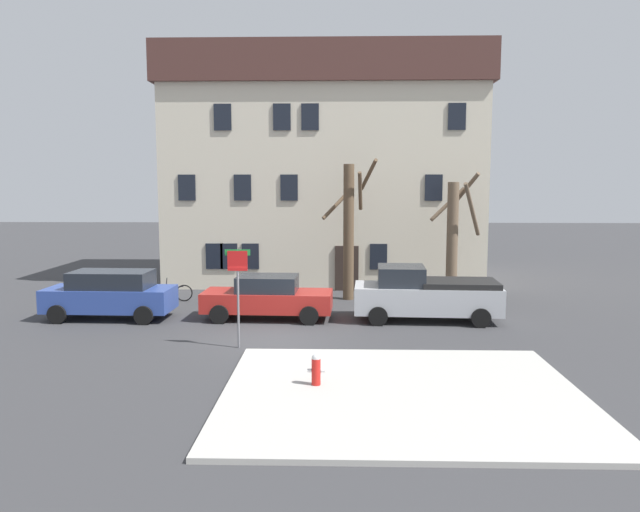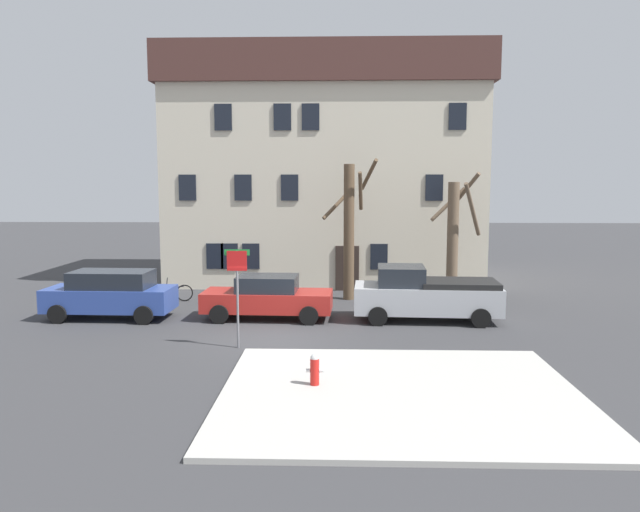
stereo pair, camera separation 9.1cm
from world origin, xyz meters
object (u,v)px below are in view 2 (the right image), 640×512
Objects in this scene: pickup_truck_silver at (425,294)px; fire_hydrant at (315,369)px; car_blue_wagon at (111,294)px; building_main at (325,168)px; tree_bare_near at (350,228)px; bicycle_leaning at (172,293)px; tree_bare_mid at (454,236)px; street_sign_pole at (237,280)px; car_red_sedan at (268,297)px.

pickup_truck_silver is 8.59m from fire_hydrant.
car_blue_wagon is 11.60m from pickup_truck_silver.
tree_bare_near is at bearing -79.14° from building_main.
bicycle_leaning is at bearing 162.20° from pickup_truck_silver.
tree_bare_mid reaches higher than street_sign_pole.
tree_bare_mid is at bearing 4.42° from bicycle_leaning.
street_sign_pole is (5.38, -3.92, 1.17)m from car_blue_wagon.
bicycle_leaning is at bearing -173.92° from tree_bare_near.
pickup_truck_silver reaches higher than car_red_sedan.
bicycle_leaning is (1.36, 3.33, -0.56)m from car_blue_wagon.
tree_bare_mid is 8.84m from car_red_sedan.
bicycle_leaning is at bearing -175.58° from tree_bare_mid.
tree_bare_near is 2.00× the size of street_sign_pole.
pickup_truck_silver is at bearing -0.71° from car_red_sedan.
car_blue_wagon is 10.99m from fire_hydrant.
pickup_truck_silver is (11.60, 0.04, 0.04)m from car_blue_wagon.
car_blue_wagon is at bearing -126.45° from building_main.
bicycle_leaning reaches higher than fire_hydrant.
bicycle_leaning is at bearing 144.16° from car_red_sedan.
building_main is 9.16× the size of bicycle_leaning.
tree_bare_near is at bearing 123.42° from pickup_truck_silver.
car_red_sedan is at bearing 1.14° from car_blue_wagon.
tree_bare_near is 1.13× the size of pickup_truck_silver.
tree_bare_mid is at bearing 17.67° from car_blue_wagon.
car_red_sedan is (-1.88, -10.30, -5.00)m from building_main.
tree_bare_mid is at bearing 1.63° from tree_bare_near.
car_blue_wagon is at bearing 135.70° from fire_hydrant.
car_blue_wagon is (-13.38, -4.26, -1.83)m from tree_bare_mid.
pickup_truck_silver is (3.90, -10.37, -4.86)m from building_main.
building_main is at bearing 80.84° from street_sign_pole.
tree_bare_near reaches higher than car_blue_wagon.
tree_bare_mid is at bearing -47.27° from building_main.
street_sign_pole reaches higher than car_red_sedan.
car_blue_wagon is 3.64m from bicycle_leaning.
fire_hydrant is (-3.73, -7.72, -0.44)m from pickup_truck_silver.
bicycle_leaning is (-4.02, 7.25, -1.73)m from street_sign_pole.
tree_bare_near reaches higher than car_red_sedan.
street_sign_pole is (-8.00, -8.18, -0.66)m from tree_bare_mid.
tree_bare_near is at bearing 66.40° from street_sign_pole.
tree_bare_mid reaches higher than car_blue_wagon.
car_red_sedan is at bearing -100.34° from building_main.
pickup_truck_silver is (5.78, -0.07, 0.15)m from car_red_sedan.
tree_bare_near is at bearing 6.08° from bicycle_leaning.
tree_bare_near is (1.21, -6.28, -2.71)m from building_main.
car_blue_wagon is at bearing -162.33° from tree_bare_mid.
street_sign_pole is at bearing -36.09° from car_blue_wagon.
tree_bare_mid is at bearing 45.65° from street_sign_pole.
car_blue_wagon is 1.55× the size of street_sign_pole.
tree_bare_mid reaches higher than pickup_truck_silver.
car_blue_wagon is at bearing -179.78° from pickup_truck_silver.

